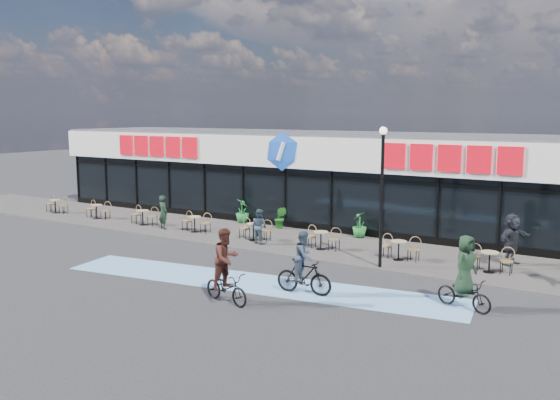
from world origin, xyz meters
name	(u,v)px	position (x,y,z in m)	size (l,w,h in m)	color
ground	(192,258)	(0.00, 0.00, 0.00)	(120.00, 120.00, 0.00)	#28282B
sidewalk	(257,237)	(0.00, 4.50, 0.05)	(44.00, 5.00, 0.10)	#514C47
bike_lane	(255,283)	(4.00, -1.50, 0.01)	(14.00, 2.20, 0.01)	#73A9D9
building	(314,176)	(0.00, 9.93, 2.34)	(30.60, 6.57, 4.75)	black
lamp_post	(382,185)	(6.88, 2.30, 3.11)	(0.28, 0.28, 5.05)	black
bistro_set_0	(57,205)	(-12.87, 3.73, 0.56)	(1.54, 0.62, 0.90)	tan
bistro_set_1	(98,210)	(-9.55, 3.73, 0.56)	(1.54, 0.62, 0.90)	tan
bistro_set_2	(144,216)	(-6.22, 3.73, 0.56)	(1.54, 0.62, 0.90)	tan
bistro_set_3	(196,222)	(-2.90, 3.73, 0.56)	(1.54, 0.62, 0.90)	tan
bistro_set_4	(255,229)	(0.43, 3.73, 0.56)	(1.54, 0.62, 0.90)	tan
bistro_set_5	(322,238)	(3.75, 3.73, 0.56)	(1.54, 0.62, 0.90)	tan
bistro_set_6	(400,248)	(7.08, 3.73, 0.56)	(1.54, 0.62, 0.90)	tan
bistro_set_7	(490,259)	(10.40, 3.73, 0.56)	(1.54, 0.62, 0.90)	tan
potted_plant_left	(242,211)	(-2.38, 6.75, 0.70)	(0.67, 0.67, 1.19)	#1E6B2B
potted_plant_mid	(280,218)	(0.06, 6.47, 0.63)	(0.58, 0.47, 1.05)	#1F691E
potted_plant_right	(360,225)	(4.14, 6.60, 0.68)	(0.65, 0.65, 1.16)	#1F6D29
patron_left	(163,212)	(-4.66, 3.43, 0.91)	(0.59, 0.39, 1.62)	black
patron_right	(259,226)	(1.02, 3.21, 0.85)	(0.73, 0.57, 1.49)	#2E3E48
pedestrian_b	(512,239)	(10.84, 5.16, 1.06)	(1.78, 0.57, 1.92)	black
cyclist_a	(304,269)	(5.97, -1.67, 0.82)	(1.89, 0.81, 2.01)	black
cyclist_b	(465,281)	(10.61, -0.48, 0.85)	(1.85, 1.10, 2.19)	black
cyclist_c	(226,273)	(4.44, -3.66, 0.93)	(1.90, 1.02, 2.28)	black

